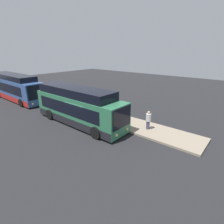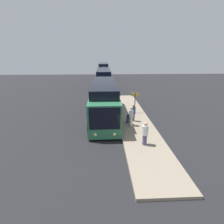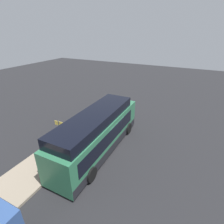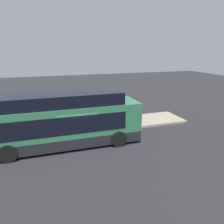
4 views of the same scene
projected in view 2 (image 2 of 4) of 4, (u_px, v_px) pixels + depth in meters
name	position (u px, v px, depth m)	size (l,w,h in m)	color
ground	(102.00, 121.00, 17.21)	(80.00, 80.00, 0.00)	#232326
platform	(133.00, 119.00, 17.32)	(20.00, 3.09, 0.18)	gray
bus_lead	(104.00, 102.00, 17.64)	(10.56, 2.87, 3.60)	#2D704C
bus_second	(104.00, 81.00, 30.83)	(11.99, 2.78, 3.69)	#33518C
bus_third	(104.00, 72.00, 44.07)	(11.50, 2.71, 4.03)	#33518C
passenger_boarding	(131.00, 116.00, 15.42)	(0.67, 0.55, 1.70)	silver
passenger_waiting	(145.00, 133.00, 12.12)	(0.61, 0.61, 1.70)	#4C476B
passenger_with_bags	(134.00, 112.00, 16.42)	(0.45, 0.45, 1.62)	#6B604C
suitcase	(128.00, 119.00, 16.27)	(0.33, 0.27, 0.91)	#334C7F
sign_post	(135.00, 100.00, 18.62)	(0.10, 0.84, 2.25)	#4C4C51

